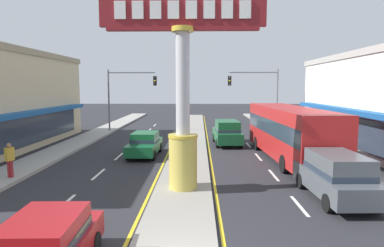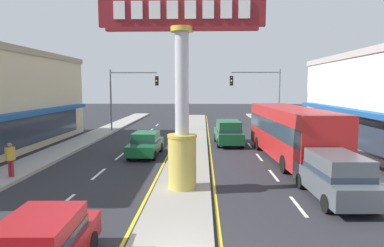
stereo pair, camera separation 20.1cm
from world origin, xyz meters
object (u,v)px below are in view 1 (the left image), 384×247
traffic_light_left_side (126,90)px  traffic_light_right_side (259,90)px  sedan_far_right_lane (145,144)px  pedestrian_near_kerb (10,158)px  suv_near_left_lane (227,132)px  bus_near_right_lane (289,130)px  suv_mid_left_lane (336,176)px  district_sign (183,91)px

traffic_light_left_side → traffic_light_right_side: bearing=-1.5°
sedan_far_right_lane → pedestrian_near_kerb: size_ratio=2.60×
pedestrian_near_kerb → traffic_light_right_side: bearing=48.5°
sedan_far_right_lane → suv_near_left_lane: 7.17m
pedestrian_near_kerb → bus_near_right_lane: bearing=18.2°
traffic_light_left_side → bus_near_right_lane: (12.65, -12.33, -2.38)m
traffic_light_right_side → suv_mid_left_lane: (-0.28, -19.11, -3.26)m
traffic_light_left_side → traffic_light_right_side: (12.94, -0.34, 0.00)m
district_sign → sedan_far_right_lane: bearing=111.2°
traffic_light_left_side → suv_mid_left_lane: (12.66, -19.44, -3.26)m
sedan_far_right_lane → suv_mid_left_lane: bearing=-42.8°
traffic_light_right_side → bus_near_right_lane: size_ratio=0.55×
district_sign → traffic_light_left_side: district_sign is taller
district_sign → sedan_far_right_lane: district_sign is taller
district_sign → sedan_far_right_lane: size_ratio=1.91×
district_sign → traffic_light_right_side: size_ratio=1.34×
traffic_light_left_side → traffic_light_right_side: 12.95m
traffic_light_right_side → suv_mid_left_lane: size_ratio=1.33×
bus_near_right_lane → pedestrian_near_kerb: 15.36m
suv_mid_left_lane → pedestrian_near_kerb: size_ratio=2.79×
bus_near_right_lane → sedan_far_right_lane: size_ratio=2.60×
traffic_light_left_side → bus_near_right_lane: 17.83m
district_sign → suv_mid_left_lane: 7.11m
traffic_light_right_side → suv_near_left_lane: size_ratio=1.33×
bus_near_right_lane → suv_near_left_lane: bearing=120.8°
traffic_light_left_side → bus_near_right_lane: traffic_light_left_side is taller
bus_near_right_lane → suv_mid_left_lane: 7.16m
traffic_light_right_side → sedan_far_right_lane: traffic_light_right_side is taller
district_sign → traffic_light_right_side: (6.47, 18.14, -0.10)m
suv_near_left_lane → suv_mid_left_lane: size_ratio=1.00×
traffic_light_left_side → bus_near_right_lane: size_ratio=0.55×
district_sign → sedan_far_right_lane: 8.72m
traffic_light_left_side → suv_mid_left_lane: traffic_light_left_side is taller
traffic_light_right_side → sedan_far_right_lane: 14.64m
sedan_far_right_lane → district_sign: bearing=-68.8°
district_sign → suv_near_left_lane: 12.49m
bus_near_right_lane → suv_mid_left_lane: bearing=-90.0°
sedan_far_right_lane → pedestrian_near_kerb: bearing=-132.2°
suv_near_left_lane → sedan_far_right_lane: bearing=-143.6°
traffic_light_right_side → pedestrian_near_kerb: bearing=-131.5°
traffic_light_left_side → pedestrian_near_kerb: size_ratio=3.71×
suv_mid_left_lane → traffic_light_left_side: bearing=123.1°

